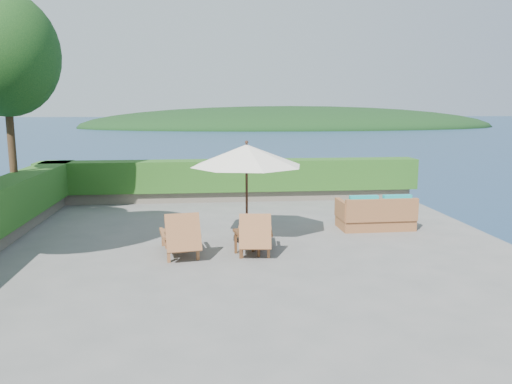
{
  "coord_description": "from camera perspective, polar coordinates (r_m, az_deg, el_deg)",
  "views": [
    {
      "loc": [
        -0.89,
        -10.69,
        3.08
      ],
      "look_at": [
        0.3,
        0.8,
        1.1
      ],
      "focal_mm": 35.0,
      "sensor_mm": 36.0,
      "label": 1
    }
  ],
  "objects": [
    {
      "name": "side_table",
      "position": [
        10.45,
        -1.03,
        -4.93
      ],
      "size": [
        0.59,
        0.59,
        0.53
      ],
      "rotation": [
        0.0,
        0.0,
        0.2
      ],
      "color": "brown",
      "rests_on": "ground"
    },
    {
      "name": "ocean",
      "position": [
        12.33,
        -1.07,
        -19.81
      ],
      "size": [
        600.0,
        600.0,
        0.0
      ],
      "primitive_type": "plane",
      "color": "navy",
      "rests_on": "ground"
    },
    {
      "name": "planter_wall_far",
      "position": [
        16.57,
        -2.75,
        -0.36
      ],
      "size": [
        12.0,
        0.6,
        0.36
      ],
      "primitive_type": "cube",
      "color": "slate",
      "rests_on": "ground"
    },
    {
      "name": "tree_far",
      "position": [
        14.86,
        -26.83,
        13.82
      ],
      "size": [
        2.8,
        2.8,
        6.03
      ],
      "color": "#412E19",
      "rests_on": "ground"
    },
    {
      "name": "lounge_left",
      "position": [
        10.61,
        -8.66,
        -4.98
      ],
      "size": [
        0.96,
        1.78,
        0.97
      ],
      "rotation": [
        0.0,
        0.0,
        0.17
      ],
      "color": "#976136",
      "rests_on": "ground"
    },
    {
      "name": "wicker_loveseat",
      "position": [
        13.05,
        13.56,
        -2.59
      ],
      "size": [
        1.9,
        0.99,
        0.92
      ],
      "rotation": [
        0.0,
        0.0,
        0.02
      ],
      "color": "#976136",
      "rests_on": "ground"
    },
    {
      "name": "hedge_far",
      "position": [
        16.47,
        -2.77,
        1.93
      ],
      "size": [
        12.4,
        0.9,
        1.0
      ],
      "primitive_type": "cube",
      "color": "#244D16",
      "rests_on": "planter_wall_far"
    },
    {
      "name": "foundation",
      "position": [
        11.69,
        -1.09,
        -13.62
      ],
      "size": [
        12.0,
        12.0,
        3.0
      ],
      "primitive_type": "cube",
      "color": "#574F45",
      "rests_on": "ocean"
    },
    {
      "name": "ground",
      "position": [
        11.16,
        -1.11,
        -6.28
      ],
      "size": [
        12.0,
        12.0,
        0.0
      ],
      "primitive_type": "plane",
      "color": "slate",
      "rests_on": "ground"
    },
    {
      "name": "lounge_right",
      "position": [
        10.69,
        -0.12,
        -4.87
      ],
      "size": [
        0.81,
        1.65,
        0.92
      ],
      "rotation": [
        0.0,
        0.0,
        -0.1
      ],
      "color": "#976136",
      "rests_on": "ground"
    },
    {
      "name": "patio_umbrella",
      "position": [
        11.36,
        -1.08,
        4.1
      ],
      "size": [
        3.05,
        3.05,
        2.33
      ],
      "rotation": [
        0.0,
        0.0,
        0.19
      ],
      "color": "black",
      "rests_on": "ground"
    },
    {
      "name": "offshore_island",
      "position": [
        153.02,
        3.85,
        7.43
      ],
      "size": [
        126.0,
        57.6,
        12.6
      ],
      "primitive_type": "ellipsoid",
      "color": "black",
      "rests_on": "ocean"
    }
  ]
}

